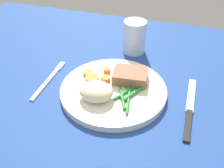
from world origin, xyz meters
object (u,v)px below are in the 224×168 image
dinner_plate (112,90)px  meat_portion (130,76)px  knife (190,109)px  water_glass (136,39)px  fork (49,80)px

dinner_plate → meat_portion: 5.56cm
knife → water_glass: (-17.26, 20.41, 3.77)cm
meat_portion → knife: size_ratio=0.39×
water_glass → fork: bearing=-130.4°
dinner_plate → fork: 16.63cm
dinner_plate → knife: 18.00cm
fork → knife: size_ratio=0.81×
meat_portion → water_glass: bearing=99.2°
meat_portion → knife: 15.46cm
dinner_plate → meat_portion: meat_portion is taller
knife → fork: bearing=175.5°
knife → water_glass: water_glass is taller
fork → water_glass: water_glass is taller
fork → knife: 34.60cm
dinner_plate → fork: (-16.61, -0.26, -0.60)cm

